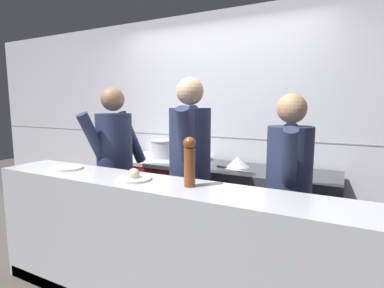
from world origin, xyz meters
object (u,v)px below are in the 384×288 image
Objects in this scene: mixing_bowl_steel at (238,162)px; chef_line at (288,191)px; oven_range at (163,195)px; plated_dish_main at (67,168)px; plated_dish_appetiser at (134,177)px; chefs_knife at (230,169)px; chef_head_cook at (115,165)px; chef_sous at (190,169)px; pepper_mill at (190,161)px; stock_pot at (163,148)px.

mixing_bowl_steel is 0.15× the size of chef_line.
chef_line reaches higher than oven_range.
plated_dish_appetiser reaches higher than plated_dish_main.
plated_dish_main is at bearing -99.10° from oven_range.
oven_range is at bearing 173.23° from chefs_knife.
chef_head_cook is (0.11, 0.47, -0.05)m from plated_dish_main.
chefs_knife is at bearing 73.46° from plated_dish_appetiser.
chef_sous reaches higher than mixing_bowl_steel.
chef_head_cook is (-0.64, 0.50, -0.07)m from plated_dish_appetiser.
plated_dish_appetiser is 0.76× the size of pepper_mill.
pepper_mill reaches higher than oven_range.
chef_line reaches higher than chefs_knife.
chef_sous is at bearing 117.66° from pepper_mill.
oven_range is 1.76m from chef_line.
chef_head_cook is (-0.08, -0.71, 0.49)m from oven_range.
chefs_knife is (0.88, -0.11, 0.44)m from oven_range.
chefs_knife is 0.22× the size of chef_sous.
chef_head_cook reaches higher than plated_dish_main.
chefs_knife is 1.14× the size of pepper_mill.
plated_dish_appetiser is 1.15m from chef_line.
chefs_knife reaches higher than oven_range.
chef_line is at bearing 42.13° from pepper_mill.
plated_dish_main is 0.15× the size of chef_sous.
mixing_bowl_steel is 0.14× the size of chef_sous.
oven_range is at bearing 80.90° from plated_dish_main.
pepper_mill is (0.08, -1.23, 0.23)m from mixing_bowl_steel.
stock_pot reaches higher than chefs_knife.
chef_head_cook reaches higher than mixing_bowl_steel.
chef_sous reaches higher than plated_dish_main.
chef_sous is (0.72, -0.66, 0.53)m from oven_range.
mixing_bowl_steel is 1.32m from plated_dish_appetiser.
chef_line is at bearing 16.25° from plated_dish_main.
stock_pot is 1.13× the size of plated_dish_main.
plated_dish_main is 1.82m from chef_line.
oven_range is 2.91× the size of pepper_mill.
oven_range is at bearing 130.13° from pepper_mill.
oven_range is at bearing 114.45° from plated_dish_appetiser.
mixing_bowl_steel is 1.66m from plated_dish_main.
plated_dish_appetiser is at bearing -160.90° from chef_line.
mixing_bowl_steel is at bearing 73.89° from plated_dish_appetiser.
plated_dish_main is at bearing -172.92° from chef_line.
chef_head_cook is at bearing 141.55° from plated_dish_appetiser.
pepper_mill is at bearing 4.39° from plated_dish_appetiser.
chef_sous is 0.84m from chef_line.
pepper_mill is (0.11, -1.08, 0.28)m from chefs_knife.
stock_pot is at bearing 179.35° from mixing_bowl_steel.
mixing_bowl_steel is 0.16m from chefs_knife.
chef_sous is 1.09× the size of chef_line.
chef_sous reaches higher than pepper_mill.
oven_range is 3.70× the size of plated_dish_main.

